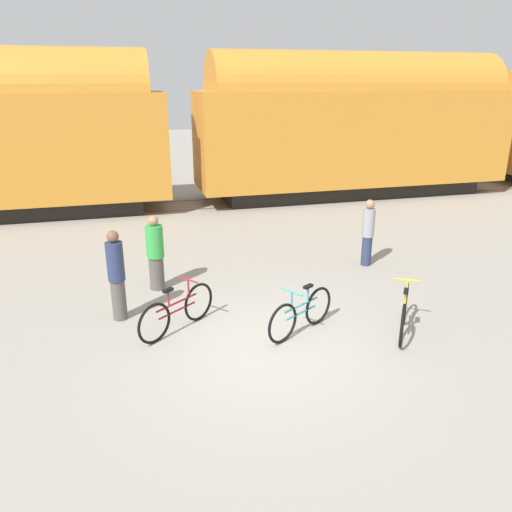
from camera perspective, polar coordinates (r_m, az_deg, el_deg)
name	(u,v)px	position (r m, az deg, el deg)	size (l,w,h in m)	color
ground_plane	(267,348)	(8.61, 1.25, -10.46)	(80.00, 80.00, 0.00)	gray
freight_train	(181,126)	(17.90, -8.55, 14.45)	(50.97, 2.85, 5.29)	black
rail_near	(188,210)	(17.65, -7.81, 5.25)	(62.97, 0.07, 0.01)	#4C4238
rail_far	(182,201)	(19.04, -8.40, 6.26)	(62.97, 0.07, 0.01)	#4C4238
bicycle_yellow	(404,312)	(9.29, 16.56, -6.21)	(1.00, 1.45, 0.93)	black
bicycle_maroon	(177,311)	(9.09, -8.96, -6.24)	(1.48, 1.16, 0.91)	black
bicycle_teal	(301,313)	(8.95, 5.18, -6.54)	(1.50, 0.91, 0.90)	black
person_in_green	(155,253)	(10.82, -11.42, 0.31)	(0.37, 0.37, 1.64)	#514C47
person_in_navy	(117,275)	(9.57, -15.65, -2.13)	(0.31, 0.31, 1.75)	#514C47
person_in_grey	(368,232)	(12.30, 12.67, 2.68)	(0.29, 0.29, 1.64)	#283351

